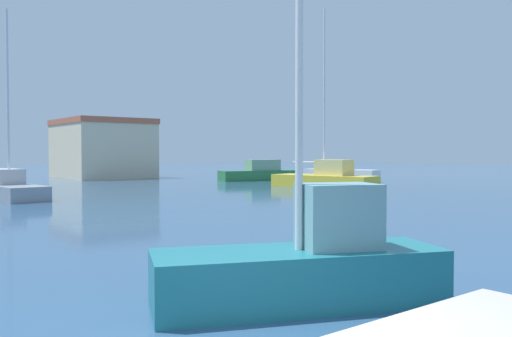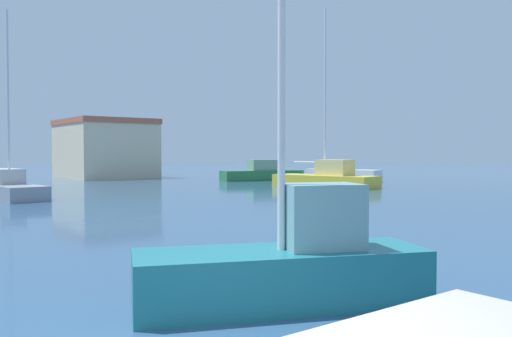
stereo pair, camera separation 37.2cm
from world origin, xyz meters
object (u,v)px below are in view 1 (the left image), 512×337
at_px(sailboat_teal_mid_harbor, 305,264).
at_px(motorboat_white_outer_mooring, 340,174).
at_px(sailboat_grey_behind_lamppost, 8,187).
at_px(sailboat_yellow_far_right, 326,177).
at_px(motorboat_green_distant_north, 261,173).

bearing_deg(sailboat_teal_mid_harbor, motorboat_white_outer_mooring, 42.32).
xyz_separation_m(sailboat_grey_behind_lamppost, sailboat_teal_mid_harbor, (-1.01, -23.57, 0.06)).
xyz_separation_m(sailboat_grey_behind_lamppost, sailboat_yellow_far_right, (19.57, -3.66, 0.08)).
bearing_deg(sailboat_yellow_far_right, motorboat_white_outer_mooring, 35.98).
xyz_separation_m(sailboat_teal_mid_harbor, motorboat_green_distant_north, (22.58, 29.70, 0.00)).
relative_size(sailboat_grey_behind_lamppost, motorboat_green_distant_north, 1.33).
relative_size(motorboat_white_outer_mooring, motorboat_green_distant_north, 0.89).
distance_m(sailboat_grey_behind_lamppost, sailboat_teal_mid_harbor, 23.60).
xyz_separation_m(sailboat_grey_behind_lamppost, motorboat_white_outer_mooring, (25.92, 0.96, 0.04)).
bearing_deg(sailboat_yellow_far_right, motorboat_green_distant_north, 78.47).
relative_size(sailboat_grey_behind_lamppost, sailboat_teal_mid_harbor, 1.21).
height_order(sailboat_teal_mid_harbor, motorboat_green_distant_north, sailboat_teal_mid_harbor).
bearing_deg(sailboat_grey_behind_lamppost, sailboat_teal_mid_harbor, -92.46).
bearing_deg(motorboat_green_distant_north, sailboat_yellow_far_right, -101.53).
height_order(motorboat_white_outer_mooring, motorboat_green_distant_north, motorboat_green_distant_north).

